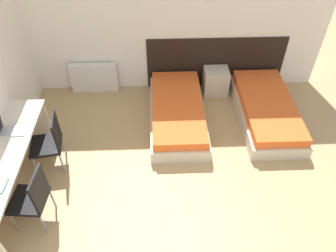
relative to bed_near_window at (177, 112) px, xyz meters
name	(u,v)px	position (x,y,z in m)	size (l,w,h in m)	color
wall_back	(164,21)	(-0.19, 1.06, 1.16)	(5.84, 0.05, 2.70)	white
headboard_panel	(215,63)	(0.78, 1.03, 0.33)	(2.59, 0.03, 1.03)	black
bed_near_window	(177,112)	(0.00, 0.00, 0.00)	(0.93, 1.99, 0.38)	beige
bed_near_door	(266,110)	(1.56, 0.00, 0.00)	(0.93, 1.99, 0.38)	beige
nightstand	(216,81)	(0.78, 0.80, 0.06)	(0.46, 0.39, 0.50)	beige
radiator	(94,78)	(-1.54, 0.94, 0.11)	(0.89, 0.12, 0.59)	silver
desk	(7,163)	(-2.34, -1.41, 0.42)	(0.54, 2.24, 0.77)	beige
chair_near_laptop	(50,141)	(-1.92, -0.92, 0.32)	(0.50, 0.50, 0.93)	black
chair_near_notebook	(32,197)	(-1.92, -1.88, 0.32)	(0.48, 0.48, 0.93)	black
laptop	(8,128)	(-2.39, -0.98, 0.66)	(0.36, 0.23, 0.36)	silver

